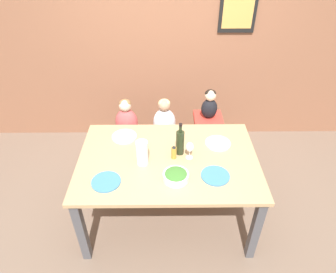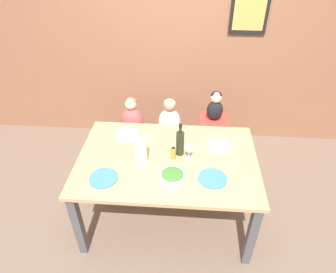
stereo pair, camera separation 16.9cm
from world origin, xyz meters
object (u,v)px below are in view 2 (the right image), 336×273
at_px(chair_right_highchair, 212,131).
at_px(salad_bowl_large, 172,176).
at_px(chair_far_center, 169,139).
at_px(dinner_plate_front_left, 103,178).
at_px(chair_far_left, 134,138).
at_px(dinner_plate_front_right, 213,178).
at_px(wine_glass_near, 189,149).
at_px(dinner_plate_back_left, 127,134).
at_px(person_child_left, 132,117).
at_px(person_child_center, 169,119).
at_px(wine_bottle, 180,143).
at_px(paper_towel_roll, 141,151).
at_px(dinner_plate_back_right, 219,146).
at_px(person_baby_right, 215,106).

height_order(chair_right_highchair, salad_bowl_large, salad_bowl_large).
height_order(chair_far_center, dinner_plate_front_left, dinner_plate_front_left).
xyz_separation_m(chair_far_left, dinner_plate_front_right, (0.83, -0.99, 0.38)).
bearing_deg(dinner_plate_front_right, dinner_plate_front_left, -176.08).
distance_m(wine_glass_near, dinner_plate_back_left, 0.68).
distance_m(person_child_left, wine_glass_near, 1.01).
relative_size(person_child_center, salad_bowl_large, 2.11).
distance_m(chair_far_left, dinner_plate_front_left, 1.12).
bearing_deg(person_child_center, wine_bottle, -78.62).
relative_size(person_child_center, paper_towel_roll, 1.98).
xyz_separation_m(chair_far_left, chair_right_highchair, (0.90, -0.00, 0.14)).
bearing_deg(person_child_left, wine_bottle, -51.18).
bearing_deg(salad_bowl_large, chair_far_center, 95.27).
bearing_deg(chair_right_highchair, person_child_left, 179.96).
bearing_deg(dinner_plate_back_left, chair_right_highchair, 27.43).
height_order(wine_bottle, dinner_plate_front_right, wine_bottle).
relative_size(person_child_left, paper_towel_roll, 1.98).
xyz_separation_m(chair_right_highchair, dinner_plate_back_right, (0.02, -0.56, 0.24)).
distance_m(paper_towel_roll, dinner_plate_back_right, 0.74).
bearing_deg(person_child_left, person_child_center, 0.00).
bearing_deg(wine_glass_near, chair_far_left, 130.11).
distance_m(chair_far_center, person_child_center, 0.29).
bearing_deg(salad_bowl_large, dinner_plate_front_right, 5.26).
height_order(person_child_center, dinner_plate_back_right, person_child_center).
bearing_deg(chair_right_highchair, dinner_plate_front_left, -132.01).
xyz_separation_m(person_child_center, wine_bottle, (0.14, -0.69, 0.21)).
bearing_deg(person_child_center, dinner_plate_back_left, -130.41).
distance_m(person_child_center, dinner_plate_front_right, 1.08).
distance_m(chair_far_left, chair_far_center, 0.42).
distance_m(wine_bottle, wine_glass_near, 0.10).
distance_m(chair_far_center, dinner_plate_front_right, 1.14).
relative_size(chair_right_highchair, salad_bowl_large, 3.25).
bearing_deg(wine_bottle, chair_far_center, 101.39).
distance_m(chair_far_left, paper_towel_roll, 0.98).
relative_size(person_child_left, person_baby_right, 1.33).
xyz_separation_m(chair_far_center, person_baby_right, (0.48, 0.00, 0.47)).
relative_size(wine_bottle, dinner_plate_front_right, 1.34).
bearing_deg(dinner_plate_back_right, dinner_plate_back_left, 172.72).
bearing_deg(dinner_plate_front_left, chair_far_center, 66.21).
distance_m(person_baby_right, wine_bottle, 0.77).
relative_size(chair_far_center, dinner_plate_front_left, 1.96).
xyz_separation_m(chair_right_highchair, dinner_plate_front_right, (-0.07, -0.99, 0.24)).
height_order(wine_glass_near, dinner_plate_front_left, wine_glass_near).
height_order(salad_bowl_large, dinner_plate_back_left, salad_bowl_large).
bearing_deg(paper_towel_roll, person_baby_right, 50.96).
height_order(person_child_left, paper_towel_roll, paper_towel_roll).
relative_size(chair_far_center, person_child_left, 1.04).
bearing_deg(paper_towel_roll, person_child_center, 77.38).
bearing_deg(dinner_plate_back_right, chair_far_left, 148.48).
bearing_deg(dinner_plate_front_left, dinner_plate_back_right, 26.89).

